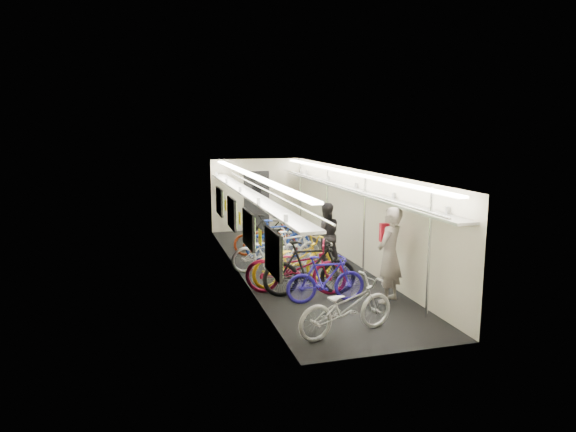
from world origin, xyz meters
TOP-DOWN VIEW (x-y plane):
  - train_car_shell at (-0.36, 0.71)m, footprint 10.00×10.00m
  - bicycle_0 at (-0.44, -4.11)m, footprint 1.93×1.04m
  - bicycle_1 at (-0.23, -2.51)m, footprint 1.62×0.56m
  - bicycle_2 at (-0.63, -1.81)m, footprint 2.24×1.43m
  - bicycle_3 at (-0.41, -2.04)m, footprint 1.99×0.81m
  - bicycle_4 at (-0.50, -1.16)m, footprint 2.16×1.23m
  - bicycle_5 at (-0.21, -0.04)m, footprint 1.71×0.93m
  - bicycle_6 at (-0.78, 0.09)m, footprint 1.89×0.84m
  - bicycle_7 at (-0.26, 1.08)m, footprint 1.78×0.54m
  - bicycle_8 at (-0.51, 1.43)m, footprint 1.86×1.19m
  - bicycle_9 at (-0.13, 2.57)m, footprint 1.60×0.92m
  - passenger_near at (0.99, -2.80)m, footprint 0.82×0.79m
  - passenger_mid at (0.67, 0.00)m, footprint 0.84×0.68m
  - backpack at (1.18, -2.24)m, footprint 0.28×0.17m

SIDE VIEW (x-z plane):
  - bicycle_8 at x=-0.51m, z-range 0.00..0.92m
  - bicycle_9 at x=-0.13m, z-range 0.00..0.93m
  - bicycle_1 at x=-0.23m, z-range 0.00..0.96m
  - bicycle_6 at x=-0.78m, z-range 0.00..0.96m
  - bicycle_0 at x=-0.44m, z-range 0.00..0.96m
  - bicycle_5 at x=-0.21m, z-range 0.00..0.99m
  - bicycle_7 at x=-0.26m, z-range 0.00..1.06m
  - bicycle_4 at x=-0.50m, z-range 0.00..1.07m
  - bicycle_2 at x=-0.63m, z-range 0.00..1.11m
  - bicycle_3 at x=-0.41m, z-range 0.00..1.16m
  - passenger_mid at x=0.67m, z-range 0.00..1.60m
  - passenger_near at x=0.99m, z-range 0.00..1.90m
  - backpack at x=1.18m, z-range 1.09..1.47m
  - train_car_shell at x=-0.36m, z-range -3.34..6.66m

